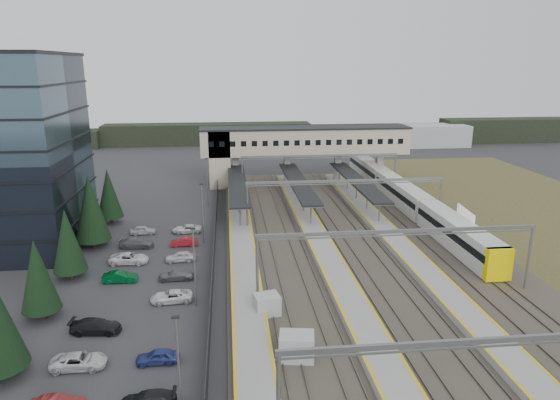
{
  "coord_description": "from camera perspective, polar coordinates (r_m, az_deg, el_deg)",
  "views": [
    {
      "loc": [
        -4.59,
        -52.9,
        22.88
      ],
      "look_at": [
        2.78,
        15.75,
        4.0
      ],
      "focal_mm": 32.0,
      "sensor_mm": 36.0,
      "label": 1
    }
  ],
  "objects": [
    {
      "name": "lampposts",
      "position": [
        57.34,
        -9.23,
        -3.78
      ],
      "size": [
        0.5,
        53.25,
        8.07
      ],
      "color": "slate",
      "rests_on": "ground"
    },
    {
      "name": "canopies",
      "position": [
        82.93,
        2.07,
        2.07
      ],
      "size": [
        23.1,
        30.0,
        3.28
      ],
      "color": "black",
      "rests_on": "ground"
    },
    {
      "name": "ground",
      "position": [
        57.82,
        -1.09,
        -8.02
      ],
      "size": [
        220.0,
        220.0,
        0.0
      ],
      "primitive_type": "plane",
      "color": "#2B2B2D",
      "rests_on": "ground"
    },
    {
      "name": "rail_corridor",
      "position": [
        63.69,
        6.94,
        -5.6
      ],
      "size": [
        34.0,
        90.0,
        0.92
      ],
      "color": "#3E3A31",
      "rests_on": "ground"
    },
    {
      "name": "conifer_row",
      "position": [
        55.08,
        -24.28,
        -5.24
      ],
      "size": [
        4.42,
        49.82,
        9.5
      ],
      "color": "black",
      "rests_on": "ground"
    },
    {
      "name": "billboard",
      "position": [
        68.47,
        20.38,
        -2.31
      ],
      "size": [
        0.75,
        5.82,
        4.93
      ],
      "color": "slate",
      "rests_on": "ground"
    },
    {
      "name": "relay_cabin_near",
      "position": [
        41.26,
        1.91,
        -16.49
      ],
      "size": [
        3.04,
        2.42,
        2.29
      ],
      "color": "#A4A7A9",
      "rests_on": "ground"
    },
    {
      "name": "car_park",
      "position": [
        52.47,
        -15.71,
        -10.45
      ],
      "size": [
        10.53,
        44.48,
        1.28
      ],
      "color": "silver",
      "rests_on": "ground"
    },
    {
      "name": "fence",
      "position": [
        61.93,
        -7.54,
        -5.53
      ],
      "size": [
        0.08,
        90.0,
        2.0
      ],
      "color": "#26282B",
      "rests_on": "ground"
    },
    {
      "name": "footbridge",
      "position": [
        96.85,
        1.24,
        6.41
      ],
      "size": [
        40.4,
        6.4,
        11.2
      ],
      "color": "#C2B69A",
      "rests_on": "ground"
    },
    {
      "name": "train",
      "position": [
        84.45,
        13.86,
        0.58
      ],
      "size": [
        2.91,
        60.81,
        3.66
      ],
      "color": "beige",
      "rests_on": "ground"
    },
    {
      "name": "relay_cabin_far",
      "position": [
        47.69,
        -1.52,
        -11.95
      ],
      "size": [
        2.64,
        2.34,
        2.11
      ],
      "color": "#A4A7A9",
      "rests_on": "ground"
    },
    {
      "name": "gantries",
      "position": [
        60.7,
        9.99,
        -1.09
      ],
      "size": [
        28.4,
        62.28,
        7.17
      ],
      "color": "slate",
      "rests_on": "ground"
    },
    {
      "name": "treeline_far",
      "position": [
        149.27,
        4.94,
        7.56
      ],
      "size": [
        170.0,
        19.0,
        7.0
      ],
      "color": "black",
      "rests_on": "ground"
    }
  ]
}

